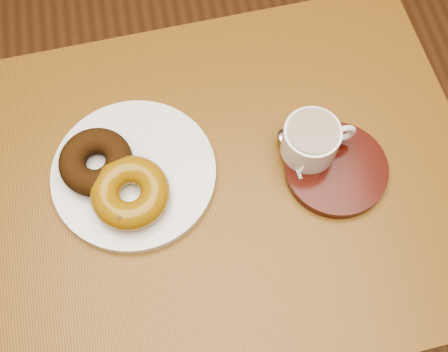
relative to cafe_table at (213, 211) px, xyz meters
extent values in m
plane|color=brown|center=(0.06, 0.03, -0.67)|extent=(6.00, 6.00, 0.00)
cube|color=brown|center=(0.00, 0.00, 0.11)|extent=(0.88, 0.67, 0.03)
cylinder|color=#3E1E11|center=(0.39, -0.26, -0.29)|extent=(0.05, 0.05, 0.76)
cylinder|color=#3E1E11|center=(-0.39, 0.26, -0.29)|extent=(0.05, 0.05, 0.76)
cylinder|color=#3E1E11|center=(0.37, 0.29, -0.29)|extent=(0.05, 0.05, 0.76)
cylinder|color=white|center=(-0.12, 0.04, 0.13)|extent=(0.28, 0.28, 0.02)
torus|color=black|center=(-0.17, 0.05, 0.16)|extent=(0.12, 0.12, 0.04)
torus|color=#92660F|center=(-0.13, -0.01, 0.16)|extent=(0.15, 0.15, 0.04)
cube|color=#463017|center=(-0.09, -0.01, 0.18)|extent=(0.01, 0.01, 0.00)
cube|color=#463017|center=(-0.09, 0.01, 0.18)|extent=(0.01, 0.01, 0.00)
cube|color=#463017|center=(-0.10, 0.02, 0.18)|extent=(0.01, 0.01, 0.00)
cube|color=#463017|center=(-0.11, 0.03, 0.18)|extent=(0.01, 0.01, 0.00)
cube|color=#463017|center=(-0.13, 0.03, 0.18)|extent=(0.01, 0.01, 0.00)
cube|color=#463017|center=(-0.14, 0.02, 0.18)|extent=(0.01, 0.01, 0.00)
cube|color=#463017|center=(-0.16, 0.01, 0.18)|extent=(0.01, 0.01, 0.00)
cube|color=#463017|center=(-0.16, 0.00, 0.18)|extent=(0.01, 0.01, 0.00)
cube|color=#463017|center=(-0.16, -0.02, 0.18)|extent=(0.01, 0.01, 0.00)
cube|color=#463017|center=(-0.16, -0.03, 0.18)|extent=(0.01, 0.01, 0.00)
cube|color=#463017|center=(-0.14, -0.04, 0.18)|extent=(0.01, 0.01, 0.00)
cube|color=#463017|center=(-0.13, -0.05, 0.18)|extent=(0.01, 0.01, 0.00)
cube|color=#463017|center=(-0.11, -0.04, 0.18)|extent=(0.01, 0.01, 0.00)
cube|color=#463017|center=(-0.10, -0.04, 0.18)|extent=(0.01, 0.01, 0.00)
cube|color=#463017|center=(-0.09, -0.02, 0.18)|extent=(0.01, 0.01, 0.00)
cylinder|color=#360C07|center=(0.20, -0.02, 0.14)|extent=(0.18, 0.18, 0.02)
cylinder|color=white|center=(0.16, 0.02, 0.17)|extent=(0.09, 0.09, 0.06)
cylinder|color=#4E2D1A|center=(0.16, 0.02, 0.20)|extent=(0.08, 0.08, 0.00)
torus|color=white|center=(0.21, 0.02, 0.18)|extent=(0.04, 0.01, 0.04)
ellipsoid|color=silver|center=(0.13, 0.05, 0.15)|extent=(0.02, 0.03, 0.01)
cube|color=silver|center=(0.13, 0.01, 0.15)|extent=(0.01, 0.07, 0.00)
camera|label=1|loc=(-0.05, -0.35, 0.94)|focal=45.00mm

